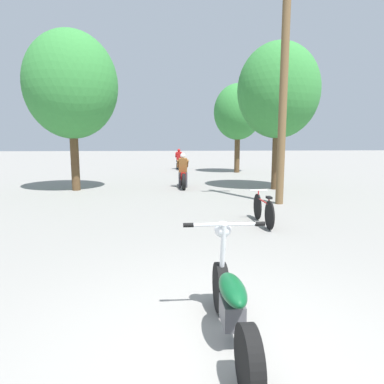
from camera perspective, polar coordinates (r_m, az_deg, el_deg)
The scene contains 9 objects.
ground_plane at distance 3.54m, azimuth 5.13°, elevation -25.29°, with size 120.00×120.00×0.00m, color gray.
utility_pole at distance 10.99m, azimuth 15.02°, elevation 16.73°, with size 1.10×0.24×6.96m.
roadside_tree_right_near at distance 14.28m, azimuth 14.22°, elevation 15.99°, with size 3.21×2.89×5.72m.
roadside_tree_right_far at distance 21.22m, azimuth 7.66°, elevation 13.04°, with size 2.89×2.60×5.31m.
roadside_tree_left at distance 14.34m, azimuth -19.51°, elevation 16.39°, with size 3.51×3.16×6.06m.
motorcycle_foreground at distance 3.52m, azimuth 6.56°, elevation -17.89°, with size 0.89×1.93×1.10m.
motorcycle_rider_lead at distance 14.28m, azimuth -1.53°, elevation 2.89°, with size 0.50×2.05×1.44m.
motorcycle_rider_far at distance 23.43m, azimuth -2.19°, elevation 5.10°, with size 0.50×2.13×1.39m.
bicycle_parked at distance 8.25m, azimuth 11.79°, elevation -2.89°, with size 0.44×1.65×0.76m.
Camera 1 is at (-0.51, -2.90, 1.98)m, focal length 32.00 mm.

